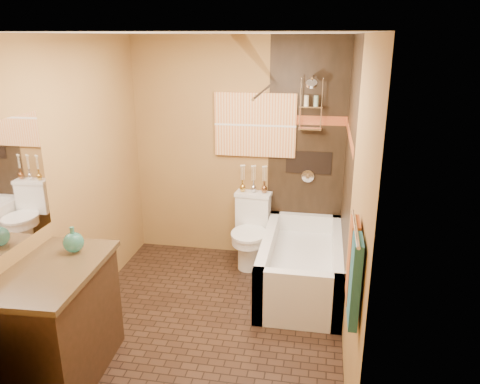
% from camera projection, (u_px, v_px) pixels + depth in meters
% --- Properties ---
extents(floor, '(3.00, 3.00, 0.00)m').
position_uv_depth(floor, '(208.00, 321.00, 4.28)').
color(floor, black).
rests_on(floor, ground).
extents(wall_left, '(0.02, 3.00, 2.50)m').
position_uv_depth(wall_left, '(72.00, 184.00, 4.08)').
color(wall_left, olive).
rests_on(wall_left, floor).
extents(wall_right, '(0.02, 3.00, 2.50)m').
position_uv_depth(wall_right, '(353.00, 200.00, 3.68)').
color(wall_right, olive).
rests_on(wall_right, floor).
extents(wall_back, '(2.40, 0.02, 2.50)m').
position_uv_depth(wall_back, '(238.00, 150.00, 5.28)').
color(wall_back, olive).
rests_on(wall_back, floor).
extents(wall_front, '(2.40, 0.02, 2.50)m').
position_uv_depth(wall_front, '(135.00, 280.00, 2.48)').
color(wall_front, olive).
rests_on(wall_front, floor).
extents(ceiling, '(3.00, 3.00, 0.00)m').
position_uv_depth(ceiling, '(201.00, 33.00, 3.48)').
color(ceiling, silver).
rests_on(ceiling, wall_back).
extents(alcove_tile_back, '(0.85, 0.01, 2.50)m').
position_uv_depth(alcove_tile_back, '(307.00, 154.00, 5.14)').
color(alcove_tile_back, black).
rests_on(alcove_tile_back, wall_back).
extents(alcove_tile_right, '(0.01, 1.50, 2.50)m').
position_uv_depth(alcove_tile_right, '(348.00, 174.00, 4.38)').
color(alcove_tile_right, black).
rests_on(alcove_tile_right, wall_right).
extents(mosaic_band_back, '(0.85, 0.01, 0.10)m').
position_uv_depth(mosaic_band_back, '(308.00, 120.00, 5.01)').
color(mosaic_band_back, maroon).
rests_on(mosaic_band_back, alcove_tile_back).
extents(mosaic_band_right, '(0.01, 1.50, 0.10)m').
position_uv_depth(mosaic_band_right, '(350.00, 135.00, 4.26)').
color(mosaic_band_right, maroon).
rests_on(mosaic_band_right, alcove_tile_right).
extents(alcove_niche, '(0.50, 0.01, 0.25)m').
position_uv_depth(alcove_niche, '(309.00, 163.00, 5.16)').
color(alcove_niche, black).
rests_on(alcove_niche, alcove_tile_back).
extents(shower_fixtures, '(0.24, 0.33, 1.16)m').
position_uv_depth(shower_fixtures, '(310.00, 118.00, 4.90)').
color(shower_fixtures, silver).
rests_on(shower_fixtures, floor).
extents(curtain_rod, '(0.03, 1.55, 0.03)m').
position_uv_depth(curtain_rod, '(266.00, 89.00, 4.27)').
color(curtain_rod, silver).
rests_on(curtain_rod, wall_back).
extents(towel_bar, '(0.02, 0.55, 0.02)m').
position_uv_depth(towel_bar, '(356.00, 228.00, 2.64)').
color(towel_bar, silver).
rests_on(towel_bar, wall_right).
extents(towel_teal, '(0.05, 0.22, 0.52)m').
position_uv_depth(towel_teal, '(355.00, 281.00, 2.61)').
color(towel_teal, '#1F5369').
rests_on(towel_teal, towel_bar).
extents(towel_rust, '(0.05, 0.22, 0.52)m').
position_uv_depth(towel_rust, '(353.00, 260.00, 2.85)').
color(towel_rust, brown).
rests_on(towel_rust, towel_bar).
extents(sunset_painting, '(0.90, 0.04, 0.70)m').
position_uv_depth(sunset_painting, '(255.00, 125.00, 5.13)').
color(sunset_painting, orange).
rests_on(sunset_painting, wall_back).
extents(vanity_mirror, '(0.01, 1.00, 0.90)m').
position_uv_depth(vanity_mirror, '(2.00, 188.00, 3.17)').
color(vanity_mirror, white).
rests_on(vanity_mirror, wall_left).
extents(bathtub, '(0.80, 1.50, 0.55)m').
position_uv_depth(bathtub, '(301.00, 269.00, 4.77)').
color(bathtub, white).
rests_on(bathtub, floor).
extents(toilet, '(0.42, 0.61, 0.80)m').
position_uv_depth(toilet, '(251.00, 231.00, 5.25)').
color(toilet, white).
rests_on(toilet, floor).
extents(vanity, '(0.68, 1.07, 0.92)m').
position_uv_depth(vanity, '(57.00, 323.00, 3.46)').
color(vanity, black).
rests_on(vanity, floor).
extents(teal_bottle, '(0.20, 0.20, 0.25)m').
position_uv_depth(teal_bottle, '(73.00, 240.00, 3.53)').
color(teal_bottle, '#287A68').
rests_on(teal_bottle, vanity).
extents(bud_vases, '(0.31, 0.07, 0.31)m').
position_uv_depth(bud_vases, '(253.00, 178.00, 5.23)').
color(bud_vases, gold).
rests_on(bud_vases, toilet).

